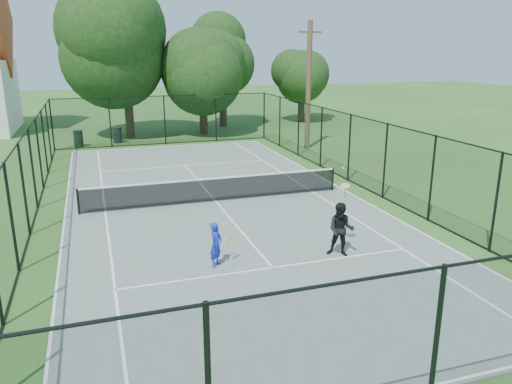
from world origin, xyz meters
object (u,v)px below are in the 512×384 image
object	(u,v)px
trash_bin_left	(78,139)
utility_pole	(309,85)
player_black	(341,229)
trash_bin_right	(118,135)
tennis_net	(215,188)
player_blue	(216,244)

from	to	relation	value
trash_bin_left	utility_pole	distance (m)	14.16
player_black	trash_bin_right	bearing A→B (deg)	103.49
tennis_net	player_blue	bearing A→B (deg)	-103.58
player_blue	player_black	distance (m)	3.55
trash_bin_left	player_black	size ratio (longest dim) A/B	0.41
player_blue	utility_pole	bearing A→B (deg)	58.04
trash_bin_right	tennis_net	bearing A→B (deg)	-78.95
tennis_net	utility_pole	world-z (taller)	utility_pole
trash_bin_left	utility_pole	bearing A→B (deg)	-19.84
player_blue	player_black	world-z (taller)	player_black
trash_bin_right	utility_pole	world-z (taller)	utility_pole
trash_bin_left	player_blue	size ratio (longest dim) A/B	0.80
player_blue	trash_bin_left	bearing A→B (deg)	100.89
trash_bin_left	trash_bin_right	distance (m)	2.44
utility_pole	trash_bin_right	bearing A→B (deg)	153.03
tennis_net	player_blue	world-z (taller)	player_blue
tennis_net	utility_pole	size ratio (longest dim) A/B	1.38
player_black	utility_pole	bearing A→B (deg)	69.45
trash_bin_right	player_blue	bearing A→B (deg)	-85.99
trash_bin_left	player_blue	bearing A→B (deg)	-79.11
tennis_net	trash_bin_left	xyz separation A→B (m)	(-5.14, 13.68, -0.08)
tennis_net	utility_pole	bearing A→B (deg)	48.99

